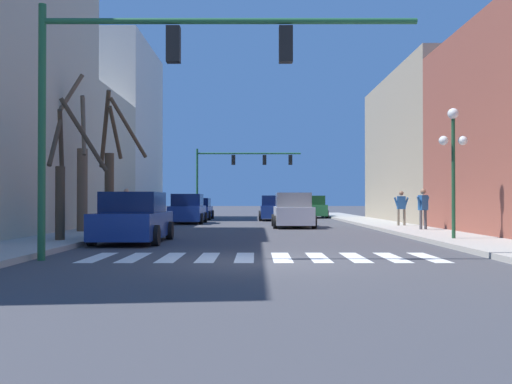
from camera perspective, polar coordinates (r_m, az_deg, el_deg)
ground_plane at (r=13.57m, az=0.68°, el=-6.72°), size 240.00×240.00×0.00m
building_row_left at (r=30.39m, az=-21.09°, el=8.19°), size 6.00×42.29×13.26m
crosswalk_stripes at (r=14.70m, az=0.62°, el=-6.24°), size 8.55×2.60×0.01m
traffic_signal_near at (r=14.42m, az=-9.27°, el=11.44°), size 8.84×0.28×5.99m
traffic_signal_far at (r=50.76m, az=-1.81°, el=2.57°), size 8.88×0.28×5.74m
street_lamp_right_corner at (r=20.73m, az=18.21°, el=4.18°), size 0.95×0.36×4.27m
car_at_intersection at (r=41.06m, az=1.70°, el=-1.61°), size 2.14×4.86×1.69m
car_parked_right_far at (r=20.16m, az=-11.63°, el=-2.53°), size 2.16×4.82×1.66m
car_parked_right_near at (r=30.55m, az=3.48°, el=-1.85°), size 2.11×4.56×1.76m
car_parked_left_far at (r=42.91m, az=-5.58°, el=-1.66°), size 1.99×4.80×1.53m
car_driving_toward_lane at (r=46.82m, az=5.44°, el=-1.48°), size 1.96×4.48×1.72m
car_parked_left_near at (r=35.82m, az=-6.60°, el=-1.69°), size 2.09×4.48×1.75m
pedestrian_crossing_street at (r=30.19m, az=13.61°, el=-1.21°), size 0.73×0.24×1.70m
pedestrian_on_left_sidewalk at (r=28.72m, az=-12.31°, el=-1.13°), size 0.56×0.65×1.79m
pedestrian_near_right_corner at (r=26.49m, az=15.56°, el=-1.23°), size 0.66×0.49×1.73m
street_tree_right_near at (r=26.64m, az=-13.69°, el=2.16°), size 2.27×1.96×6.02m
street_tree_right_far at (r=19.91m, az=-17.93°, el=1.39°), size 1.80×2.36×4.52m
street_tree_right_mid at (r=25.02m, az=-16.57°, el=2.08°), size 2.38×2.56×6.35m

